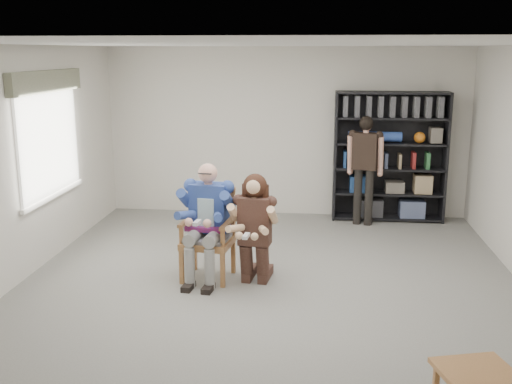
# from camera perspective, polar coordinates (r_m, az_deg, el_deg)

# --- Properties ---
(room_shell) EXTENTS (6.00, 7.00, 2.80)m
(room_shell) POSITION_cam_1_polar(r_m,az_deg,el_deg) (6.61, 1.19, 1.72)
(room_shell) COLOR silver
(room_shell) RESTS_ON ground
(floor) EXTENTS (6.00, 7.00, 0.01)m
(floor) POSITION_cam_1_polar(r_m,az_deg,el_deg) (7.03, 1.13, -9.53)
(floor) COLOR gray
(floor) RESTS_ON ground
(window_left) EXTENTS (0.16, 2.00, 1.75)m
(window_left) POSITION_cam_1_polar(r_m,az_deg,el_deg) (8.30, -19.01, 4.99)
(window_left) COLOR white
(window_left) RESTS_ON room_shell
(armchair) EXTENTS (0.71, 0.69, 1.11)m
(armchair) POSITION_cam_1_polar(r_m,az_deg,el_deg) (7.28, -4.63, -4.10)
(armchair) COLOR olive
(armchair) RESTS_ON floor
(seated_man) EXTENTS (0.72, 0.93, 1.44)m
(seated_man) POSITION_cam_1_polar(r_m,az_deg,el_deg) (7.24, -4.66, -2.85)
(seated_man) COLOR #2A4C88
(seated_man) RESTS_ON floor
(kneeling_woman) EXTENTS (0.66, 0.95, 1.32)m
(kneeling_woman) POSITION_cam_1_polar(r_m,az_deg,el_deg) (7.06, -0.18, -3.74)
(kneeling_woman) COLOR #3D201B
(kneeling_woman) RESTS_ON floor
(bookshelf) EXTENTS (1.80, 0.38, 2.10)m
(bookshelf) POSITION_cam_1_polar(r_m,az_deg,el_deg) (9.95, 12.60, 3.27)
(bookshelf) COLOR black
(bookshelf) RESTS_ON floor
(standing_man) EXTENTS (0.60, 0.43, 1.74)m
(standing_man) POSITION_cam_1_polar(r_m,az_deg,el_deg) (9.62, 10.28, 1.96)
(standing_man) COLOR black
(standing_man) RESTS_ON floor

